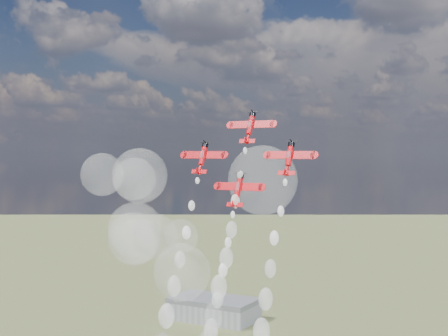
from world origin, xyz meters
name	(u,v)px	position (x,y,z in m)	size (l,w,h in m)	color
hangar	(214,309)	(-120.00, 180.00, 6.50)	(50.00, 28.00, 13.00)	gray
plane_lead	(250,127)	(-11.55, 8.27, 105.42)	(12.74, 6.01, 8.61)	red
plane_left	(203,157)	(-24.04, 4.81, 97.38)	(12.74, 6.01, 8.61)	red
plane_right	(289,158)	(0.95, 4.81, 97.38)	(12.74, 6.01, 8.61)	red
plane_slot	(238,189)	(-11.55, 1.36, 89.35)	(12.74, 6.01, 8.61)	red
smoke_trail_lead	(210,327)	(-11.75, -12.44, 57.53)	(5.39, 25.94, 55.38)	white
drifted_smoke_cloud	(172,212)	(-46.53, 24.21, 80.02)	(64.02, 41.29, 46.12)	white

